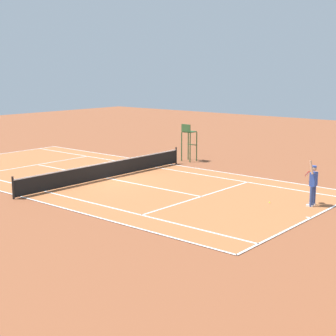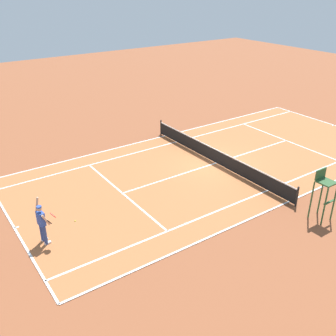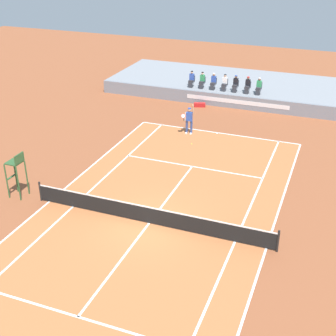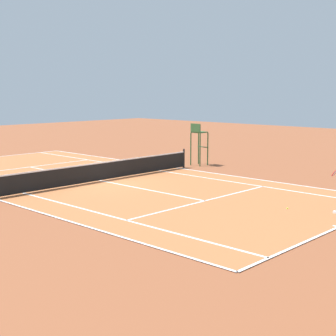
% 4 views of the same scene
% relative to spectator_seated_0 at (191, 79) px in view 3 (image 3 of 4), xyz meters
% --- Properties ---
extents(ground_plane, '(80.00, 80.00, 0.00)m').
position_rel_spectator_seated_0_xyz_m(ground_plane, '(4.02, -18.16, -1.64)').
color(ground_plane, brown).
extents(court, '(11.08, 23.88, 0.03)m').
position_rel_spectator_seated_0_xyz_m(court, '(4.02, -18.16, -1.63)').
color(court, '#B76638').
rests_on(court, ground).
extents(net, '(11.98, 0.10, 1.07)m').
position_rel_spectator_seated_0_xyz_m(net, '(4.02, -18.16, -1.11)').
color(net, black).
rests_on(net, ground).
extents(barrier_wall, '(22.91, 0.25, 1.03)m').
position_rel_spectator_seated_0_xyz_m(barrier_wall, '(4.02, -0.91, -1.12)').
color(barrier_wall, gray).
rests_on(barrier_wall, ground).
extents(bleacher_platform, '(22.91, 7.84, 1.03)m').
position_rel_spectator_seated_0_xyz_m(bleacher_platform, '(4.02, 3.13, -1.12)').
color(bleacher_platform, gray).
rests_on(bleacher_platform, ground).
extents(spectator_seated_0, '(0.44, 0.60, 1.26)m').
position_rel_spectator_seated_0_xyz_m(spectator_seated_0, '(0.00, 0.00, 0.00)').
color(spectator_seated_0, '#474C56').
rests_on(spectator_seated_0, bleacher_platform).
extents(spectator_seated_1, '(0.44, 0.60, 1.26)m').
position_rel_spectator_seated_0_xyz_m(spectator_seated_1, '(0.89, 0.00, 0.00)').
color(spectator_seated_1, '#474C56').
rests_on(spectator_seated_1, bleacher_platform).
extents(spectator_seated_2, '(0.44, 0.60, 1.26)m').
position_rel_spectator_seated_0_xyz_m(spectator_seated_2, '(1.82, 0.00, 0.00)').
color(spectator_seated_2, '#474C56').
rests_on(spectator_seated_2, bleacher_platform).
extents(spectator_seated_3, '(0.44, 0.60, 1.26)m').
position_rel_spectator_seated_0_xyz_m(spectator_seated_3, '(2.73, 0.00, 0.00)').
color(spectator_seated_3, '#474C56').
rests_on(spectator_seated_3, bleacher_platform).
extents(spectator_seated_4, '(0.44, 0.60, 1.26)m').
position_rel_spectator_seated_0_xyz_m(spectator_seated_4, '(3.60, 0.00, 0.00)').
color(spectator_seated_4, '#474C56').
rests_on(spectator_seated_4, bleacher_platform).
extents(spectator_seated_5, '(0.44, 0.60, 1.26)m').
position_rel_spectator_seated_0_xyz_m(spectator_seated_5, '(4.56, 0.00, 0.00)').
color(spectator_seated_5, '#474C56').
rests_on(spectator_seated_5, bleacher_platform).
extents(spectator_seated_6, '(0.44, 0.60, 1.26)m').
position_rel_spectator_seated_0_xyz_m(spectator_seated_6, '(5.43, 0.00, 0.00)').
color(spectator_seated_6, '#474C56').
rests_on(spectator_seated_6, bleacher_platform).
extents(tennis_player, '(0.76, 0.67, 2.08)m').
position_rel_spectator_seated_0_xyz_m(tennis_player, '(2.21, -7.06, -0.64)').
color(tennis_player, navy).
rests_on(tennis_player, ground).
extents(tennis_ball, '(0.07, 0.07, 0.07)m').
position_rel_spectator_seated_0_xyz_m(tennis_ball, '(2.97, -8.72, -1.60)').
color(tennis_ball, '#D1E533').
rests_on(tennis_ball, ground).
extents(umpire_chair, '(0.77, 0.77, 2.44)m').
position_rel_spectator_seated_0_xyz_m(umpire_chair, '(-3.20, -18.16, -0.08)').
color(umpire_chair, '#2D562D').
rests_on(umpire_chair, ground).
extents(equipment_bag, '(0.96, 0.59, 0.32)m').
position_rel_spectator_seated_0_xyz_m(equipment_bag, '(1.24, -1.61, -1.48)').
color(equipment_bag, red).
rests_on(equipment_bag, ground).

